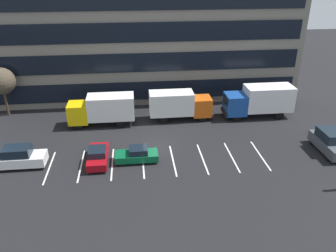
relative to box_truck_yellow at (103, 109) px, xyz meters
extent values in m
plane|color=black|center=(5.45, -5.75, -1.93)|extent=(120.00, 120.00, 0.00)
cube|color=slate|center=(5.45, 12.25, 7.07)|extent=(39.25, 13.86, 18.00)
cube|color=black|center=(5.45, 5.25, 0.05)|extent=(37.68, 0.16, 2.30)
cube|color=black|center=(5.45, 5.25, 3.65)|extent=(37.68, 0.16, 2.30)
cube|color=black|center=(5.45, 5.25, 7.25)|extent=(37.68, 0.16, 2.30)
cube|color=black|center=(5.45, 5.25, 10.85)|extent=(37.68, 0.16, 2.30)
cube|color=silver|center=(-4.35, -8.48, -1.93)|extent=(0.14, 5.40, 0.01)
cube|color=silver|center=(-1.55, -8.48, -1.93)|extent=(0.14, 5.40, 0.01)
cube|color=silver|center=(1.25, -8.48, -1.93)|extent=(0.14, 5.40, 0.01)
cube|color=silver|center=(4.05, -8.48, -1.93)|extent=(0.14, 5.40, 0.01)
cube|color=silver|center=(6.85, -8.48, -1.93)|extent=(0.14, 5.40, 0.01)
cube|color=silver|center=(9.65, -8.48, -1.93)|extent=(0.14, 5.40, 0.01)
cube|color=silver|center=(12.45, -8.48, -1.93)|extent=(0.14, 5.40, 0.01)
cube|color=silver|center=(15.25, -8.48, -1.93)|extent=(0.14, 5.40, 0.01)
cube|color=yellow|center=(-2.69, 0.00, -0.36)|extent=(2.16, 2.36, 2.16)
cube|color=black|center=(-3.75, 0.00, 0.07)|extent=(0.06, 1.98, 0.95)
cube|color=white|center=(0.94, 0.00, 0.18)|extent=(5.11, 2.45, 2.65)
cube|color=black|center=(-3.82, 0.00, -1.30)|extent=(0.20, 2.36, 0.39)
cylinder|color=black|center=(-2.69, -1.01, -1.44)|extent=(0.98, 0.29, 0.98)
cylinder|color=black|center=(-2.69, 1.01, -1.44)|extent=(0.98, 0.29, 0.98)
cylinder|color=black|center=(1.96, -1.01, -1.44)|extent=(0.98, 0.29, 0.98)
cylinder|color=black|center=(1.96, 1.01, -1.44)|extent=(0.98, 0.29, 0.98)
cube|color=#194799|center=(15.22, 0.32, -0.23)|extent=(2.34, 2.55, 2.34)
cube|color=black|center=(14.07, 0.32, 0.23)|extent=(0.06, 2.14, 1.03)
cube|color=white|center=(19.15, 0.32, 0.35)|extent=(5.53, 2.66, 2.87)
cube|color=black|center=(14.00, 0.32, -1.24)|extent=(0.21, 2.55, 0.43)
cylinder|color=black|center=(15.22, -0.78, -1.40)|extent=(1.06, 0.32, 1.06)
cylinder|color=black|center=(15.22, 1.41, -1.40)|extent=(1.06, 0.32, 1.06)
cylinder|color=black|center=(20.26, -0.78, -1.40)|extent=(1.06, 0.32, 1.06)
cylinder|color=black|center=(20.26, 1.41, -1.40)|extent=(1.06, 0.32, 1.06)
cube|color=#D85914|center=(11.29, 0.52, -0.40)|extent=(2.11, 2.30, 2.11)
cube|color=black|center=(12.32, 0.52, 0.02)|extent=(0.06, 1.93, 0.93)
cube|color=white|center=(7.74, 0.52, 0.13)|extent=(4.99, 2.40, 2.59)
cube|color=black|center=(12.39, 0.52, -1.31)|extent=(0.19, 2.30, 0.38)
cylinder|color=black|center=(11.29, 1.50, -1.45)|extent=(0.96, 0.29, 0.96)
cylinder|color=black|center=(11.29, -0.47, -1.45)|extent=(0.96, 0.29, 0.96)
cylinder|color=black|center=(6.74, 1.50, -1.45)|extent=(0.96, 0.29, 0.96)
cylinder|color=black|center=(6.74, -0.47, -1.45)|extent=(0.96, 0.29, 0.96)
cube|color=#0C5933|center=(3.48, -8.25, -1.39)|extent=(3.94, 1.65, 0.64)
cube|color=black|center=(3.68, -8.25, -0.80)|extent=(1.65, 1.45, 0.55)
cylinder|color=black|center=(2.22, -8.96, -1.66)|extent=(0.55, 0.20, 0.55)
cylinder|color=black|center=(2.22, -7.54, -1.66)|extent=(0.55, 0.20, 0.55)
cylinder|color=black|center=(4.74, -8.96, -1.66)|extent=(0.55, 0.20, 0.55)
cylinder|color=black|center=(4.74, -7.54, -1.66)|extent=(0.55, 0.20, 0.55)
cube|color=#474C51|center=(22.05, -8.56, -1.16)|extent=(2.01, 4.74, 0.98)
cube|color=black|center=(22.05, -8.32, -0.23)|extent=(1.77, 2.61, 0.88)
cylinder|color=black|center=(21.16, -10.07, -1.58)|extent=(0.23, 0.70, 0.70)
cylinder|color=black|center=(22.93, -7.04, -1.58)|extent=(0.23, 0.70, 0.70)
cylinder|color=black|center=(21.16, -7.04, -1.58)|extent=(0.23, 0.70, 0.70)
cube|color=maroon|center=(-0.02, -8.03, -1.36)|extent=(1.76, 4.20, 0.68)
cube|color=black|center=(-0.02, -8.24, -0.72)|extent=(1.55, 1.77, 0.59)
cylinder|color=black|center=(-0.78, -6.68, -1.64)|extent=(0.22, 0.59, 0.59)
cylinder|color=black|center=(0.75, -6.68, -1.64)|extent=(0.22, 0.59, 0.59)
cylinder|color=black|center=(-0.78, -9.37, -1.64)|extent=(0.22, 0.59, 0.59)
cylinder|color=black|center=(0.75, -9.37, -1.64)|extent=(0.22, 0.59, 0.59)
cube|color=white|center=(-6.81, -8.01, -1.22)|extent=(4.36, 1.85, 0.90)
cube|color=black|center=(-7.03, -8.01, -0.37)|extent=(2.40, 1.63, 0.81)
cylinder|color=black|center=(-5.42, -7.20, -1.61)|extent=(0.64, 0.21, 0.64)
cylinder|color=black|center=(-5.42, -8.82, -1.61)|extent=(0.64, 0.21, 0.64)
cylinder|color=black|center=(-8.21, -7.20, -1.61)|extent=(0.64, 0.21, 0.64)
cylinder|color=black|center=(-8.21, -8.82, -1.61)|extent=(0.64, 0.21, 0.64)
cylinder|color=#473323|center=(-11.55, 3.87, -0.41)|extent=(0.28, 0.28, 3.05)
sphere|color=#4C4233|center=(-11.55, 3.87, 2.33)|extent=(3.10, 3.10, 3.10)
camera|label=1|loc=(3.48, -35.06, 14.72)|focal=36.07mm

